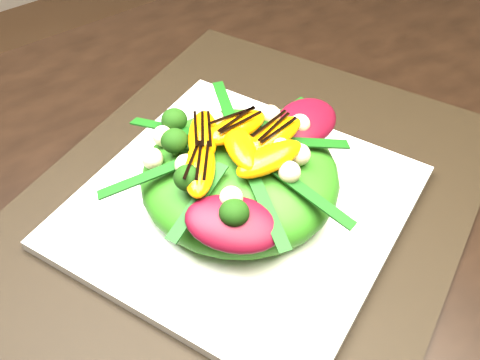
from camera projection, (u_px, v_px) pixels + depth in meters
dining_table at (456, 131)px, 0.67m from camera, size 1.60×0.90×0.75m
placemat at (240, 211)px, 0.55m from camera, size 0.65×0.59×0.00m
plate_base at (240, 206)px, 0.55m from camera, size 0.38×0.38×0.01m
salad_bowl at (240, 197)px, 0.54m from camera, size 0.25×0.25×0.02m
lettuce_mound at (240, 177)px, 0.52m from camera, size 0.22×0.22×0.06m
radicchio_leaf at (306, 121)px, 0.54m from camera, size 0.09×0.07×0.02m
orange_segment at (213, 139)px, 0.50m from camera, size 0.07×0.05×0.02m
broccoli_floret at (172, 149)px, 0.48m from camera, size 0.04×0.04×0.03m
macadamia_nut at (303, 149)px, 0.49m from camera, size 0.02×0.02×0.02m
balsamic_drizzle at (213, 131)px, 0.49m from camera, size 0.04×0.02×0.00m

